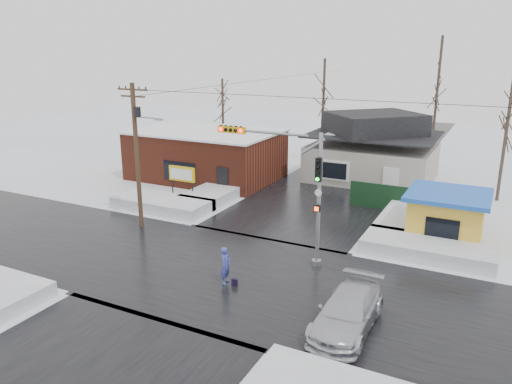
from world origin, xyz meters
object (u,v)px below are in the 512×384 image
at_px(pedestrian, 226,266).
at_px(kiosk, 447,216).
at_px(traffic_signal, 290,178).
at_px(utility_pole, 137,148).
at_px(marquee_sign, 182,175).
at_px(car, 347,312).

bearing_deg(pedestrian, kiosk, -43.81).
xyz_separation_m(traffic_signal, utility_pole, (-10.36, 0.53, 0.57)).
height_order(utility_pole, marquee_sign, utility_pole).
distance_m(traffic_signal, car, 8.02).
bearing_deg(traffic_signal, kiosk, 44.84).
xyz_separation_m(kiosk, car, (-2.27, -12.22, -0.71)).
relative_size(pedestrian, car, 0.36).
distance_m(utility_pole, pedestrian, 10.66).
bearing_deg(traffic_signal, pedestrian, -112.58).
distance_m(traffic_signal, pedestrian, 5.57).
xyz_separation_m(utility_pole, kiosk, (17.43, 6.49, -3.65)).
xyz_separation_m(utility_pole, pedestrian, (8.74, -4.45, -4.19)).
bearing_deg(pedestrian, marquee_sign, 37.87).
bearing_deg(marquee_sign, utility_pole, -79.87).
height_order(marquee_sign, car, marquee_sign).
xyz_separation_m(marquee_sign, car, (16.23, -11.72, -1.16)).
distance_m(traffic_signal, utility_pole, 10.39).
distance_m(pedestrian, car, 6.55).
relative_size(utility_pole, kiosk, 1.96).
distance_m(traffic_signal, marquee_sign, 13.42).
height_order(pedestrian, car, pedestrian).
bearing_deg(utility_pole, traffic_signal, -2.95).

